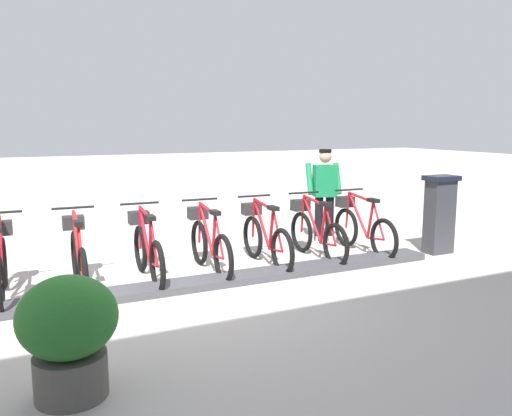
{
  "coord_description": "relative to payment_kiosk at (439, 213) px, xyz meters",
  "views": [
    {
      "loc": [
        -6.25,
        1.83,
        2.11
      ],
      "look_at": [
        0.5,
        -1.38,
        0.9
      ],
      "focal_mm": 36.7,
      "sensor_mm": 36.0,
      "label": 1
    }
  ],
  "objects": [
    {
      "name": "bike_docked_1",
      "position": [
        0.57,
        2.02,
        -0.24
      ],
      "size": [
        1.72,
        0.54,
        1.02
      ],
      "color": "black",
      "rests_on": "ground"
    },
    {
      "name": "bike_docked_3",
      "position": [
        0.57,
        3.8,
        -0.24
      ],
      "size": [
        1.72,
        0.54,
        1.02
      ],
      "color": "black",
      "rests_on": "ground"
    },
    {
      "name": "payment_kiosk",
      "position": [
        0.0,
        0.0,
        0.0
      ],
      "size": [
        0.36,
        0.52,
        1.28
      ],
      "color": "#38383D",
      "rests_on": "ground"
    },
    {
      "name": "bike_docked_5",
      "position": [
        0.57,
        5.58,
        -0.24
      ],
      "size": [
        1.72,
        0.54,
        1.02
      ],
      "color": "black",
      "rests_on": "ground"
    },
    {
      "name": "bike_docked_6",
      "position": [
        0.57,
        6.48,
        -0.24
      ],
      "size": [
        1.72,
        0.54,
        1.02
      ],
      "color": "black",
      "rests_on": "ground"
    },
    {
      "name": "ground_plane",
      "position": [
        -0.05,
        4.49,
        -0.67
      ],
      "size": [
        60.0,
        60.0,
        0.0
      ],
      "primitive_type": "plane",
      "color": "beige"
    },
    {
      "name": "bike_docked_4",
      "position": [
        0.57,
        4.69,
        -0.24
      ],
      "size": [
        1.72,
        0.54,
        1.02
      ],
      "color": "black",
      "rests_on": "ground"
    },
    {
      "name": "worker_near_rack",
      "position": [
        1.56,
        1.22,
        0.24
      ],
      "size": [
        0.58,
        0.69,
        1.66
      ],
      "color": "white",
      "rests_on": "ground"
    },
    {
      "name": "bike_docked_0",
      "position": [
        0.57,
        1.12,
        -0.24
      ],
      "size": [
        1.72,
        0.54,
        1.02
      ],
      "color": "black",
      "rests_on": "ground"
    },
    {
      "name": "planter_bush",
      "position": [
        -2.25,
        5.99,
        -0.12
      ],
      "size": [
        0.76,
        0.76,
        0.97
      ],
      "color": "#59544C",
      "rests_on": "ground"
    },
    {
      "name": "dock_rail_base",
      "position": [
        -0.05,
        4.49,
        -0.62
      ],
      "size": [
        0.44,
        7.94,
        0.1
      ],
      "primitive_type": "cube",
      "color": "#47474C",
      "rests_on": "ground"
    },
    {
      "name": "bike_docked_2",
      "position": [
        0.57,
        2.91,
        -0.24
      ],
      "size": [
        1.72,
        0.54,
        1.02
      ],
      "color": "black",
      "rests_on": "ground"
    }
  ]
}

